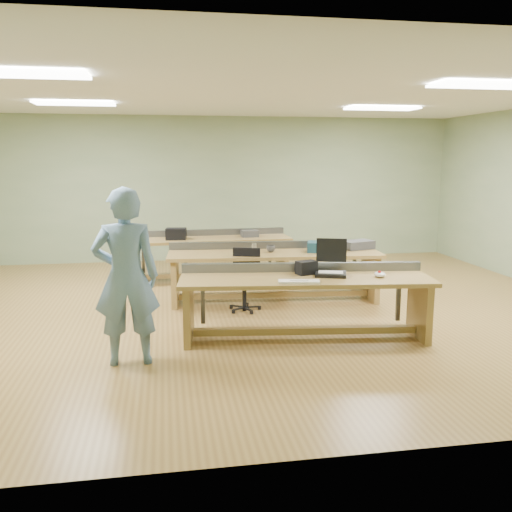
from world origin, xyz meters
The scene contains 21 objects.
floor centered at (0.00, 0.00, 0.00)m, with size 10.00×10.00×0.00m, color olive.
ceiling centered at (0.00, 0.00, 3.00)m, with size 10.00×10.00×0.00m, color silver.
wall_back centered at (0.00, 4.00, 1.50)m, with size 10.00×0.04×3.00m, color #8FA079.
wall_front centered at (0.00, -4.00, 1.50)m, with size 10.00×0.04×3.00m, color #8FA079.
fluor_panels centered at (0.00, 0.00, 2.97)m, with size 6.20×3.50×0.03m.
workbench_front centered at (0.45, -1.38, 0.56)m, with size 3.04×1.13×0.86m.
workbench_mid centered at (0.43, 0.40, 0.56)m, with size 3.23×1.08×0.86m.
workbench_back centered at (-0.40, 2.04, 0.56)m, with size 2.86×0.87×0.86m.
person centered at (-1.59, -1.86, 0.93)m, with size 0.68×0.45×1.86m, color #698EAB.
laptop_base centered at (0.76, -1.36, 0.77)m, with size 0.36×0.30×0.04m, color black.
laptop_screen centered at (0.81, -1.23, 1.04)m, with size 0.36×0.02×0.29m, color black.
keyboard centered at (0.29, -1.67, 0.76)m, with size 0.46×0.15×0.03m, color silver.
trackball_mouse centered at (1.31, -1.53, 0.78)m, with size 0.13×0.15×0.07m, color white.
camera_bag centered at (0.50, -1.23, 0.83)m, with size 0.24×0.15×0.16m, color black.
task_chair centered at (-0.09, -0.05, 0.32)m, with size 0.59×0.59×0.87m.
parts_bin_teal centered at (1.14, 0.30, 0.82)m, with size 0.42×0.32×0.15m, color #153745.
parts_bin_grey centered at (1.76, 0.47, 0.81)m, with size 0.47×0.30×0.13m, color #38383B.
mug centered at (0.38, 0.39, 0.80)m, with size 0.13×0.13×0.10m, color #38383B.
drinks_can centered at (0.13, 0.42, 0.81)m, with size 0.07×0.07×0.13m, color silver.
storage_box_back centered at (-1.00, 1.92, 0.85)m, with size 0.34×0.24×0.20m, color black.
tray_back centered at (0.31, 2.03, 0.81)m, with size 0.29×0.22×0.12m, color #38383B.
Camera 1 is at (-1.18, -7.46, 2.13)m, focal length 38.00 mm.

